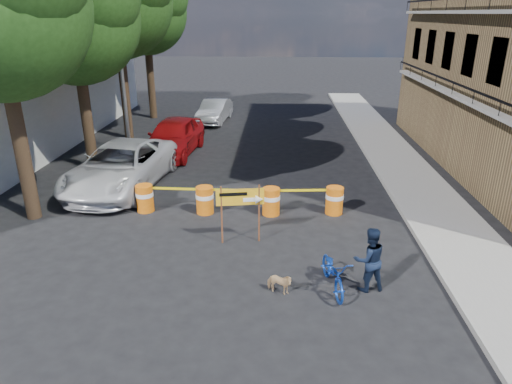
# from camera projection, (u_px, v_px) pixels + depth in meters

# --- Properties ---
(ground) EXTENTS (120.00, 120.00, 0.00)m
(ground) POSITION_uv_depth(u_px,v_px,m) (241.00, 252.00, 12.49)
(ground) COLOR black
(ground) RESTS_ON ground
(sidewalk_east) EXTENTS (2.40, 40.00, 0.15)m
(sidewalk_east) POSITION_uv_depth(u_px,v_px,m) (411.00, 179.00, 17.77)
(sidewalk_east) COLOR gray
(sidewalk_east) RESTS_ON ground
(tree_mid_a) EXTENTS (5.25, 5.00, 8.68)m
(tree_mid_a) POSITION_uv_depth(u_px,v_px,m) (74.00, 16.00, 17.10)
(tree_mid_a) COLOR #332316
(tree_mid_a) RESTS_ON ground
(tree_far) EXTENTS (5.04, 4.80, 8.84)m
(tree_far) POSITION_uv_depth(u_px,v_px,m) (146.00, 11.00, 26.32)
(tree_far) COLOR #332316
(tree_far) RESTS_ON ground
(streetlamp) EXTENTS (1.25, 0.18, 8.00)m
(streetlamp) POSITION_uv_depth(u_px,v_px,m) (122.00, 56.00, 19.98)
(streetlamp) COLOR gray
(streetlamp) RESTS_ON ground
(barrel_far_left) EXTENTS (0.58, 0.58, 0.90)m
(barrel_far_left) POSITION_uv_depth(u_px,v_px,m) (145.00, 198.00, 14.94)
(barrel_far_left) COLOR #D65E0C
(barrel_far_left) RESTS_ON ground
(barrel_mid_left) EXTENTS (0.58, 0.58, 0.90)m
(barrel_mid_left) POSITION_uv_depth(u_px,v_px,m) (205.00, 199.00, 14.79)
(barrel_mid_left) COLOR #D65E0C
(barrel_mid_left) RESTS_ON ground
(barrel_mid_right) EXTENTS (0.58, 0.58, 0.90)m
(barrel_mid_right) POSITION_uv_depth(u_px,v_px,m) (271.00, 201.00, 14.69)
(barrel_mid_right) COLOR #D65E0C
(barrel_mid_right) RESTS_ON ground
(barrel_far_right) EXTENTS (0.58, 0.58, 0.90)m
(barrel_far_right) POSITION_uv_depth(u_px,v_px,m) (334.00, 200.00, 14.76)
(barrel_far_right) COLOR #D65E0C
(barrel_far_right) RESTS_ON ground
(detour_sign) EXTENTS (1.32, 0.32, 1.72)m
(detour_sign) POSITION_uv_depth(u_px,v_px,m) (246.00, 201.00, 12.62)
(detour_sign) COLOR #592D19
(detour_sign) RESTS_ON ground
(pedestrian) EXTENTS (0.90, 0.77, 1.59)m
(pedestrian) POSITION_uv_depth(u_px,v_px,m) (369.00, 259.00, 10.55)
(pedestrian) COLOR #101B32
(pedestrian) RESTS_ON ground
(bicycle) EXTENTS (0.73, 0.99, 1.71)m
(bicycle) POSITION_uv_depth(u_px,v_px,m) (334.00, 257.00, 10.53)
(bicycle) COLOR #1540B0
(bicycle) RESTS_ON ground
(dog) EXTENTS (0.70, 0.49, 0.54)m
(dog) POSITION_uv_depth(u_px,v_px,m) (279.00, 283.00, 10.56)
(dog) COLOR tan
(dog) RESTS_ON ground
(suv_white) EXTENTS (3.33, 6.19, 1.65)m
(suv_white) POSITION_uv_depth(u_px,v_px,m) (121.00, 166.00, 16.85)
(suv_white) COLOR silver
(suv_white) RESTS_ON ground
(sedan_red) EXTENTS (2.41, 5.09, 1.68)m
(sedan_red) POSITION_uv_depth(u_px,v_px,m) (174.00, 137.00, 20.87)
(sedan_red) COLOR #A40D10
(sedan_red) RESTS_ON ground
(sedan_silver) EXTENTS (1.85, 4.17, 1.33)m
(sedan_silver) POSITION_uv_depth(u_px,v_px,m) (215.00, 111.00, 27.25)
(sedan_silver) COLOR #B3B5BB
(sedan_silver) RESTS_ON ground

